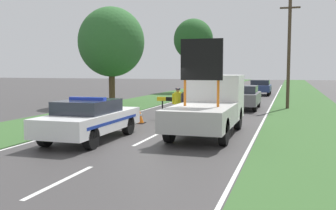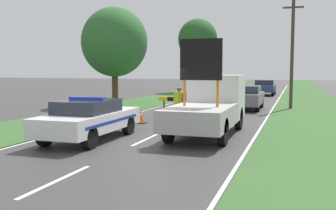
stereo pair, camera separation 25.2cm
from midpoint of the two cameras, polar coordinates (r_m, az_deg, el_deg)
ground_plane at (r=13.94m, az=-3.42°, el=-4.91°), size 160.00×160.00×0.00m
lane_markings at (r=29.57m, az=7.73°, el=0.44°), size 7.25×68.49×0.01m
grass_verge_left at (r=34.60m, az=-0.71°, el=1.20°), size 4.21×120.00×0.03m
grass_verge_right at (r=32.94m, az=18.79°, el=0.71°), size 4.21×120.00×0.03m
police_car at (r=13.85m, az=-11.80°, el=-1.96°), size 1.87×4.74×1.50m
work_truck at (r=15.04m, az=5.61°, el=0.03°), size 2.07×5.66×3.48m
road_barrier at (r=19.00m, az=1.98°, el=0.54°), size 2.76×0.08×1.09m
police_officer at (r=18.65m, az=1.05°, el=0.55°), size 0.56×0.36×1.56m
pedestrian_civilian at (r=18.16m, az=2.37°, el=0.48°), size 0.58×0.37×1.62m
traffic_cone_near_police at (r=17.03m, az=-6.73°, el=-2.01°), size 0.46×0.46×0.64m
traffic_cone_centre_front at (r=17.87m, az=-4.61°, el=-1.57°), size 0.50×0.50×0.69m
traffic_cone_near_truck at (r=19.15m, az=8.86°, el=-1.18°), size 0.49×0.49×0.67m
queued_car_suv_grey at (r=24.54m, az=10.52°, el=1.18°), size 1.91×4.26×1.45m
queued_car_van_white at (r=31.84m, az=5.21°, el=2.27°), size 1.90×4.24×1.57m
queued_car_hatch_blue at (r=38.16m, az=13.07°, el=2.55°), size 1.89×4.02×1.43m
roadside_tree_near_left at (r=26.93m, az=-8.49°, el=9.01°), size 4.44×4.44×6.60m
roadside_tree_near_right at (r=41.95m, az=3.52°, el=9.43°), size 4.12×4.12×7.72m
utility_pole at (r=25.27m, az=16.87°, el=7.47°), size 1.20×0.20×6.84m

